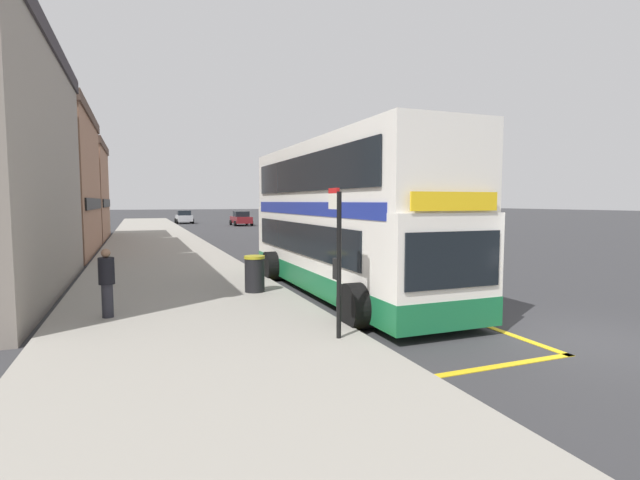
# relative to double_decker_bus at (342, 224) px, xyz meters

# --- Properties ---
(ground_plane) EXTENTS (260.00, 260.00, 0.00)m
(ground_plane) POSITION_rel_double_decker_bus_xyz_m (2.46, 25.91, -2.06)
(ground_plane) COLOR #333335
(pavement_near) EXTENTS (6.00, 76.00, 0.14)m
(pavement_near) POSITION_rel_double_decker_bus_xyz_m (-4.54, 25.91, -1.99)
(pavement_near) COLOR gray
(pavement_near) RESTS_ON ground
(double_decker_bus) EXTENTS (3.19, 10.50, 4.40)m
(double_decker_bus) POSITION_rel_double_decker_bus_xyz_m (0.00, 0.00, 0.00)
(double_decker_bus) COLOR white
(double_decker_bus) RESTS_ON ground
(bus_bay_markings) EXTENTS (3.05, 13.72, 0.01)m
(bus_bay_markings) POSITION_rel_double_decker_bus_xyz_m (-0.02, 0.14, -2.06)
(bus_bay_markings) COLOR gold
(bus_bay_markings) RESTS_ON ground
(bus_stop_sign) EXTENTS (0.09, 0.51, 2.83)m
(bus_stop_sign) POSITION_rel_double_decker_bus_xyz_m (-2.12, -4.55, -0.27)
(bus_stop_sign) COLOR black
(bus_stop_sign) RESTS_ON pavement_near
(terrace_mid) EXTENTS (9.08, 8.98, 7.80)m
(terrace_mid) POSITION_rel_double_decker_bus_xyz_m (-12.19, 24.81, 1.40)
(terrace_mid) COLOR #9E7056
(terrace_mid) RESTS_ON ground
(parked_car_silver_across) EXTENTS (2.09, 4.20, 1.62)m
(parked_car_silver_across) POSITION_rel_double_decker_bus_xyz_m (-0.29, 47.64, -1.26)
(parked_car_silver_across) COLOR #B2B5BA
(parked_car_silver_across) RESTS_ON ground
(parked_car_navy_far) EXTENTS (2.09, 4.20, 1.62)m
(parked_car_navy_far) POSITION_rel_double_decker_bus_xyz_m (7.18, 19.98, -1.26)
(parked_car_navy_far) COLOR navy
(parked_car_navy_far) RESTS_ON ground
(parked_car_maroon_distant) EXTENTS (2.09, 4.20, 1.62)m
(parked_car_maroon_distant) POSITION_rel_double_decker_bus_xyz_m (5.26, 39.90, -1.26)
(parked_car_maroon_distant) COLOR maroon
(parked_car_maroon_distant) RESTS_ON ground
(pedestrian_waiting_near_sign) EXTENTS (0.34, 0.34, 1.54)m
(pedestrian_waiting_near_sign) POSITION_rel_double_decker_bus_xyz_m (-6.29, -1.31, -1.09)
(pedestrian_waiting_near_sign) COLOR #26262D
(pedestrian_waiting_near_sign) RESTS_ON pavement_near
(litter_bin) EXTENTS (0.59, 0.59, 1.03)m
(litter_bin) POSITION_rel_double_decker_bus_xyz_m (-2.54, 0.42, -1.40)
(litter_bin) COLOR black
(litter_bin) RESTS_ON pavement_near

